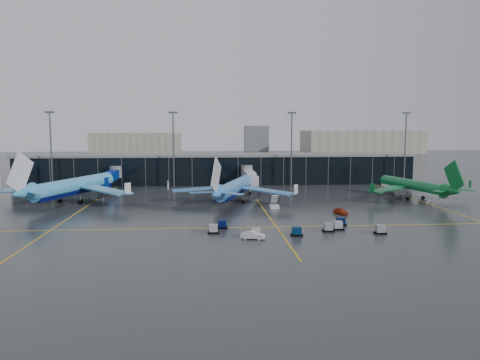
{
  "coord_description": "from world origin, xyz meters",
  "views": [
    {
      "loc": [
        -4.3,
        -107.99,
        20.13
      ],
      "look_at": [
        5.0,
        18.0,
        6.0
      ],
      "focal_mm": 35.0,
      "sensor_mm": 36.0,
      "label": 1
    }
  ],
  "objects": [
    {
      "name": "jet_bridges",
      "position": [
        -35.0,
        42.99,
        4.55
      ],
      "size": [
        94.0,
        27.5,
        7.2
      ],
      "color": "#595B60",
      "rests_on": "ground"
    },
    {
      "name": "flood_masts",
      "position": [
        5.0,
        50.0,
        13.81
      ],
      "size": [
        203.0,
        0.5,
        25.5
      ],
      "color": "#595B60",
      "rests_on": "ground"
    },
    {
      "name": "ground",
      "position": [
        0.0,
        0.0,
        0.0
      ],
      "size": [
        600.0,
        600.0,
        0.0
      ],
      "primitive_type": "plane",
      "color": "#282B2D",
      "rests_on": "ground"
    },
    {
      "name": "terminal_pier",
      "position": [
        0.0,
        62.0,
        5.42
      ],
      "size": [
        142.0,
        17.0,
        10.7
      ],
      "color": "black",
      "rests_on": "ground"
    },
    {
      "name": "distant_hangars",
      "position": [
        49.94,
        270.08,
        8.79
      ],
      "size": [
        260.0,
        71.0,
        22.0
      ],
      "color": "#B2AD99",
      "rests_on": "ground"
    },
    {
      "name": "mobile_airstair",
      "position": [
        12.92,
        7.5,
        0.77
      ],
      "size": [
        2.24,
        3.23,
        3.45
      ],
      "rotation": [
        0.0,
        0.0,
        -0.01
      ],
      "color": "silver",
      "rests_on": "ground"
    },
    {
      "name": "service_van_white",
      "position": [
        4.16,
        -25.12,
        0.73
      ],
      "size": [
        4.64,
        2.55,
        1.45
      ],
      "primitive_type": "imported",
      "rotation": [
        0.0,
        0.0,
        1.33
      ],
      "color": "silver",
      "rests_on": "ground"
    },
    {
      "name": "baggage_carts",
      "position": [
        13.38,
        -19.83,
        0.76
      ],
      "size": [
        33.97,
        10.53,
        1.7
      ],
      "color": "black",
      "rests_on": "ground"
    },
    {
      "name": "service_van_red",
      "position": [
        27.17,
        -2.15,
        0.72
      ],
      "size": [
        3.08,
        4.54,
        1.44
      ],
      "primitive_type": "imported",
      "rotation": [
        0.0,
        0.0,
        0.36
      ],
      "color": "#A7290C",
      "rests_on": "ground"
    },
    {
      "name": "airliner_aer_lingus",
      "position": [
        54.39,
        20.32,
        5.73
      ],
      "size": [
        39.22,
        42.81,
        11.45
      ],
      "primitive_type": null,
      "rotation": [
        0.0,
        0.0,
        0.19
      ],
      "color": "#0B612C",
      "rests_on": "ground"
    },
    {
      "name": "airliner_arkefly",
      "position": [
        -39.82,
        20.62,
        6.98
      ],
      "size": [
        52.48,
        55.92,
        13.96
      ],
      "primitive_type": null,
      "rotation": [
        0.0,
        0.0,
        -0.33
      ],
      "color": "#42A0D8",
      "rests_on": "ground"
    },
    {
      "name": "taxi_lines",
      "position": [
        10.0,
        10.61,
        0.01
      ],
      "size": [
        220.0,
        120.0,
        0.02
      ],
      "color": "gold",
      "rests_on": "ground"
    },
    {
      "name": "airliner_klm_near",
      "position": [
        3.52,
        17.96,
        6.3
      ],
      "size": [
        46.46,
        49.77,
        12.6
      ],
      "primitive_type": null,
      "rotation": [
        0.0,
        0.0,
        -0.3
      ],
      "color": "#3D80CA",
      "rests_on": "ground"
    }
  ]
}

